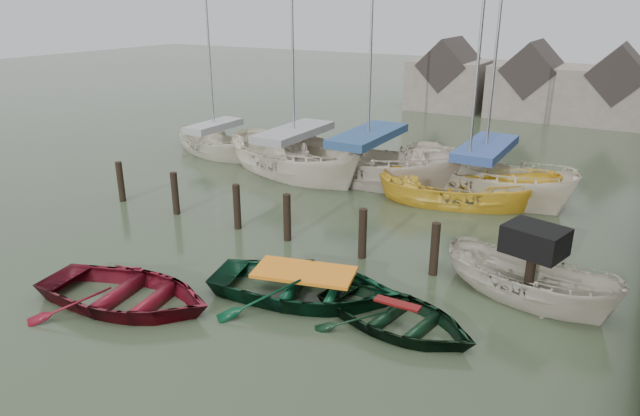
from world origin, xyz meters
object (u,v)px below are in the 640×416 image
Objects in this scene: sailboat_a at (295,171)px; sailboat_b at (367,178)px; rowboat_green at (305,298)px; sailboat_d at (482,190)px; motorboat at (526,294)px; sailboat_c at (465,202)px; sailboat_e at (216,152)px; rowboat_dkgreen at (396,326)px; rowboat_red at (127,305)px.

sailboat_a is 0.87× the size of sailboat_b.
rowboat_green is 0.36× the size of sailboat_d.
rowboat_green is 5.19m from motorboat.
sailboat_b reaches higher than sailboat_c.
motorboat is 0.35× the size of sailboat_b.
sailboat_b reaches higher than sailboat_e.
motorboat is at bearing -28.53° from rowboat_dkgreen.
sailboat_d is at bearing -78.08° from sailboat_b.
sailboat_a is 1.10× the size of sailboat_c.
motorboat is at bearing -135.42° from sailboat_d.
sailboat_d reaches higher than rowboat_red.
sailboat_c is 1.04× the size of sailboat_e.
sailboat_a is 7.31m from sailboat_d.
rowboat_red is 0.35× the size of sailboat_d.
rowboat_dkgreen is at bearing -119.36° from sailboat_a.
sailboat_a is (-2.37, 10.85, 0.06)m from rowboat_red.
motorboat is at bearing -67.12° from rowboat_red.
sailboat_c is at bearing -23.11° from rowboat_green.
sailboat_e is (-12.83, 9.46, 0.07)m from rowboat_dkgreen.
rowboat_red is 0.33× the size of sailboat_b.
motorboat is 0.44× the size of sailboat_c.
sailboat_e reaches higher than rowboat_red.
rowboat_green reaches higher than rowboat_dkgreen.
rowboat_red is 6.10m from rowboat_dkgreen.
sailboat_d reaches higher than sailboat_e.
sailboat_d is 11.99m from sailboat_e.
rowboat_red is 0.42× the size of sailboat_c.
motorboat is at bearing -129.56° from sailboat_b.
sailboat_c is (1.31, 8.42, 0.01)m from rowboat_green.
rowboat_green is 0.98× the size of motorboat.
rowboat_dkgreen is (2.34, -0.07, 0.00)m from rowboat_green.
sailboat_e is (-10.50, 9.39, 0.07)m from rowboat_green.
sailboat_b is at bearing 39.06° from rowboat_dkgreen.
sailboat_d is (7.18, 1.33, 0.00)m from sailboat_a.
sailboat_b is (0.56, 11.47, 0.06)m from rowboat_red.
sailboat_b reaches higher than sailboat_d.
rowboat_green is 9.57m from sailboat_b.
sailboat_e is (-14.98, 6.78, -0.03)m from motorboat.
rowboat_red is 0.95× the size of motorboat.
sailboat_d reaches higher than sailboat_c.
sailboat_d is at bearing -22.21° from sailboat_c.
sailboat_c reaches higher than rowboat_red.
sailboat_c is at bearing -32.72° from rowboat_red.
sailboat_d is (4.26, 0.71, 0.00)m from sailboat_b.
motorboat is 11.78m from sailboat_a.
rowboat_dkgreen is 8.56m from sailboat_c.
sailboat_a reaches higher than rowboat_green.
rowboat_red is at bearing -150.08° from sailboat_a.
sailboat_a is at bearing 53.11° from rowboat_dkgreen.
sailboat_d is (1.48, 9.87, 0.06)m from rowboat_green.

